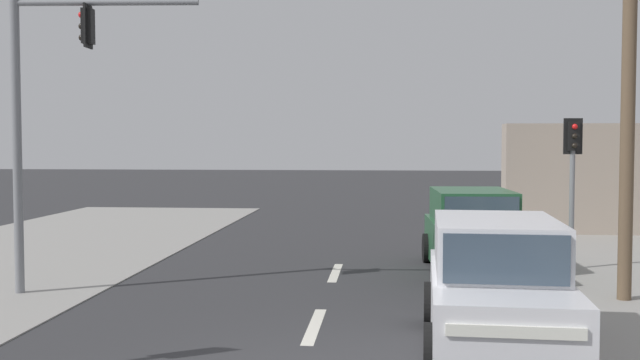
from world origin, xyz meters
The scene contains 7 objects.
lane_dash_mid centered at (0.00, 3.00, 0.00)m, with size 0.20×2.40×0.01m, color silver.
lane_dash_far centered at (0.00, 8.00, 0.00)m, with size 0.20×2.40×0.01m, color silver.
utility_pole_midground_right centered at (5.51, 5.48, 4.77)m, with size 3.78×0.60×8.83m.
traffic_signal_mast centered at (-5.53, 5.10, 3.83)m, with size 3.69×0.44×6.00m.
pedestal_signal_far_median centered at (5.49, 8.89, 2.42)m, with size 0.44×0.30×3.56m.
suv_oncoming_near centered at (3.15, 8.40, 0.88)m, with size 2.18×4.60×1.90m.
suv_receding_far centered at (2.74, 1.81, 0.88)m, with size 2.24×4.62×1.90m.
Camera 1 is at (1.17, -9.02, 3.01)m, focal length 42.00 mm.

